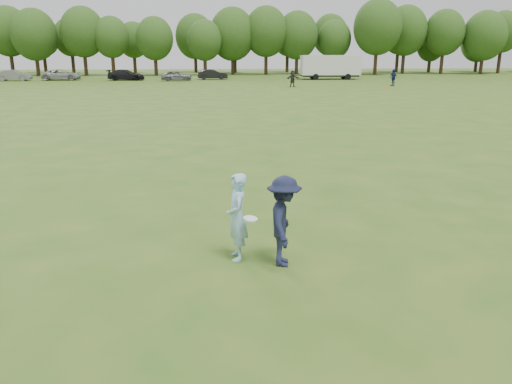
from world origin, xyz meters
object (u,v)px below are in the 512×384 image
Objects in this scene: defender at (284,221)px; car_c at (62,75)px; car_d at (126,75)px; car_e at (176,76)px; car_f at (213,74)px; player_far_d at (293,79)px; thrower at (237,217)px; car_b at (14,75)px; player_far_b at (393,78)px; field_cone at (387,88)px; cargo_trailer at (330,66)px.

defender is 0.34× the size of car_c.
defender is 61.59m from car_d.
car_e is 0.98× the size of car_f.
player_far_d reaches higher than defender.
car_b is at bearing -160.16° from thrower.
car_d is at bearing -135.74° from player_far_b.
defender is (0.86, -0.34, 0.01)m from thrower.
player_far_d reaches higher than car_d.
defender reaches higher than car_d.
field_cone is at bearing -12.47° from defender.
player_far_b is 0.45× the size of car_f.
thrower is at bearing 76.90° from defender.
player_far_d is 10.06m from field_cone.
car_b is 14.12× the size of field_cone.
car_f is at bearing -84.14° from car_d.
player_far_d is at bearing -154.59° from car_f.
car_d is at bearing 71.11° from car_e.
cargo_trailer is at bearing 174.27° from player_far_b.
defender is at bearing 176.57° from car_f.
field_cone is (9.25, -3.89, -0.74)m from player_far_d.
car_d is (-12.25, 59.84, -0.16)m from thrower.
car_f is at bearing 176.62° from thrower.
car_b is 14.38m from car_d.
car_e is 0.44× the size of cargo_trailer.
cargo_trailer is at bearing -97.90° from car_f.
car_f is (-0.83, 60.90, -0.18)m from thrower.
defender is at bearing -111.06° from field_cone.
car_b is at bearing -129.18° from player_far_b.
car_e is at bearing 114.91° from player_far_d.
thrower reaches higher than car_e.
cargo_trailer is at bearing -89.37° from car_e.
car_f is 0.45× the size of cargo_trailer.
car_e is 27.82m from field_cone.
car_e is at bearing -137.80° from player_far_b.
thrower is 0.42× the size of car_f.
car_b is at bearing 135.22° from player_far_d.
thrower is at bearing -122.75° from player_far_d.
thrower reaches higher than car_f.
car_b is (-34.58, 13.85, -0.19)m from player_far_d.
car_c is (-21.72, 61.13, -0.16)m from defender.
car_d is (-31.70, 12.99, -0.22)m from player_far_b.
car_d is (8.61, -0.95, -0.01)m from car_c.
car_d is 11.48m from car_f.
player_far_d is 0.43× the size of car_f.
car_c is at bearing -165.22° from thrower.
field_cone is at bearing -48.78° from player_far_b.
thrower reaches higher than car_b.
player_far_b is at bearing -109.27° from car_b.
defender is 58.83m from car_e.
player_far_b is 42.66m from car_c.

